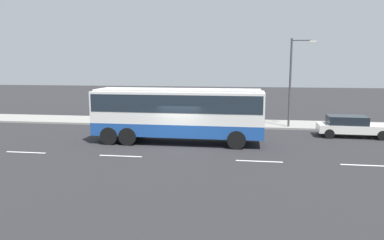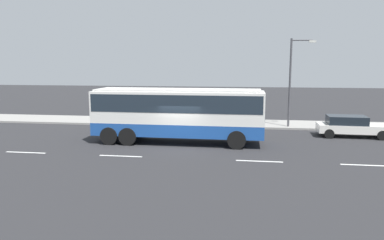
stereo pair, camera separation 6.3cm
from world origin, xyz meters
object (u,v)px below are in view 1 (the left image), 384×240
(car_white_minivan, at_px, (351,126))
(pedestrian_at_crossing, at_px, (152,112))
(coach_bus, at_px, (178,110))
(pedestrian_near_curb, at_px, (258,111))
(street_lamp, at_px, (293,76))

(car_white_minivan, xyz_separation_m, pedestrian_at_crossing, (-14.85, 3.20, 0.24))
(coach_bus, height_order, pedestrian_near_curb, coach_bus)
(car_white_minivan, distance_m, pedestrian_at_crossing, 15.19)
(car_white_minivan, bearing_deg, pedestrian_near_curb, 148.41)
(car_white_minivan, relative_size, pedestrian_near_curb, 2.74)
(pedestrian_at_crossing, distance_m, street_lamp, 11.61)
(car_white_minivan, height_order, pedestrian_near_curb, pedestrian_near_curb)
(coach_bus, distance_m, car_white_minivan, 12.03)
(coach_bus, bearing_deg, pedestrian_near_curb, 56.43)
(pedestrian_near_curb, xyz_separation_m, street_lamp, (2.55, -1.25, 2.92))
(car_white_minivan, distance_m, pedestrian_near_curb, 7.45)
(street_lamp, bearing_deg, pedestrian_at_crossing, 178.31)
(car_white_minivan, distance_m, street_lamp, 5.68)
(pedestrian_near_curb, height_order, street_lamp, street_lamp)
(coach_bus, relative_size, car_white_minivan, 2.29)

